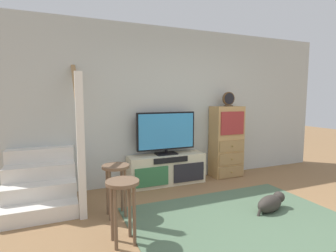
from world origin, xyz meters
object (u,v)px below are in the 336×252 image
Objects in this scene: bar_stool_far at (116,178)px; desk_clock at (229,99)px; dog at (271,203)px; bar_stool_near at (123,196)px; media_console at (167,169)px; television at (166,132)px; side_cabinet at (226,142)px.

desk_clock is at bearing 21.18° from bar_stool_far.
dog is at bearing -18.83° from bar_stool_far.
bar_stool_near is 2.00m from dog.
desk_clock reaches higher than bar_stool_near.
dog is at bearing -61.19° from media_console.
dog is at bearing -0.10° from bar_stool_near.
bar_stool_far is at bearing -139.03° from television.
side_cabinet reaches higher than bar_stool_far.
bar_stool_near is 0.65m from bar_stool_far.
bar_stool_near is (-1.12, -1.56, -0.41)m from television.
television is 1.59× the size of bar_stool_far.
side_cabinet is at bearing -0.64° from television.
desk_clock reaches higher than media_console.
bar_stool_far is (-2.28, -0.90, -0.17)m from side_cabinet.
side_cabinet is 0.80m from desk_clock.
dog is (-0.38, -1.55, -0.55)m from side_cabinet.
side_cabinet reaches higher than bar_stool_near.
bar_stool_near is at bearing -95.40° from bar_stool_far.
bar_stool_far is (-1.06, -0.92, -0.41)m from television.
bar_stool_near is at bearing -146.91° from desk_clock.
desk_clock reaches higher than side_cabinet.
dog is at bearing -103.63° from side_cabinet.
side_cabinet is 2.46m from bar_stool_far.
media_console is 1.01× the size of side_cabinet.
media_console is 0.65m from television.
television is (0.00, 0.02, 0.65)m from media_console.
bar_stool_far is at bearing 161.17° from dog.
side_cabinet is 2.48× the size of dog.
desk_clock is 0.40× the size of bar_stool_far.
side_cabinet reaches higher than television.
television is at bearing 178.67° from desk_clock.
television is 1.58× the size of bar_stool_near.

